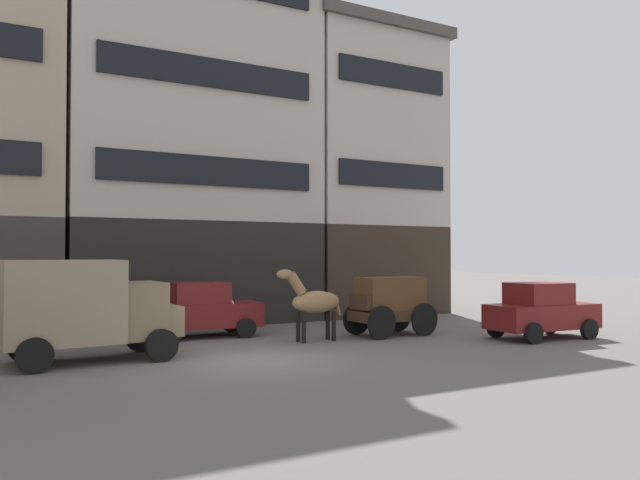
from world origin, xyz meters
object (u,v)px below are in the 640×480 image
Objects in this scene: cargo_wagon at (389,302)px; draft_horse at (313,301)px; sedan_dark at (203,310)px; delivery_truck_near at (86,307)px; fire_hydrant_curbside at (351,314)px; pedestrian_officer at (29,314)px; sedan_light at (541,311)px.

cargo_wagon is 1.25× the size of draft_horse.
sedan_dark is at bearing 154.00° from cargo_wagon.
sedan_dark is at bearing 37.04° from delivery_truck_near.
delivery_truck_near is at bearing -160.36° from fire_hydrant_curbside.
cargo_wagon is 0.67× the size of delivery_truck_near.
sedan_light is at bearing -22.58° from pedestrian_officer.
cargo_wagon is 0.77× the size of sedan_dark.
fire_hydrant_curbside is (3.48, 3.29, -0.84)m from draft_horse.
sedan_dark is (-5.64, 2.75, -0.23)m from cargo_wagon.
cargo_wagon is 6.28m from sedan_dark.
sedan_dark is 11.18m from sedan_light.
fire_hydrant_curbside is at bearing 19.64° from delivery_truck_near.
sedan_light is at bearing -24.09° from draft_horse.
pedestrian_officer is at bearing -178.98° from fire_hydrant_curbside.
sedan_light reaches higher than pedestrian_officer.
sedan_dark is 4.60× the size of fire_hydrant_curbside.
sedan_dark is 5.25m from pedestrian_officer.
draft_horse is 0.61× the size of sedan_dark.
cargo_wagon is at bearing 2.40° from delivery_truck_near.
sedan_dark is (-2.69, 2.75, -0.36)m from draft_horse.
fire_hydrant_curbside is (6.17, 0.54, -0.49)m from sedan_dark.
draft_horse reaches higher than sedan_light.
delivery_truck_near is at bearing -73.26° from pedestrian_officer.
draft_horse is 7.52m from sedan_light.
cargo_wagon is at bearing 0.03° from draft_horse.
pedestrian_officer is (-5.24, 0.33, 0.07)m from sedan_dark.
fire_hydrant_curbside is at bearing 1.02° from pedestrian_officer.
cargo_wagon reaches higher than sedan_dark.
cargo_wagon is at bearing 141.86° from sedan_light.
draft_horse is (-2.95, -0.00, 0.12)m from cargo_wagon.
cargo_wagon is 11.31m from pedestrian_officer.
pedestrian_officer is 11.43m from fire_hydrant_curbside.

